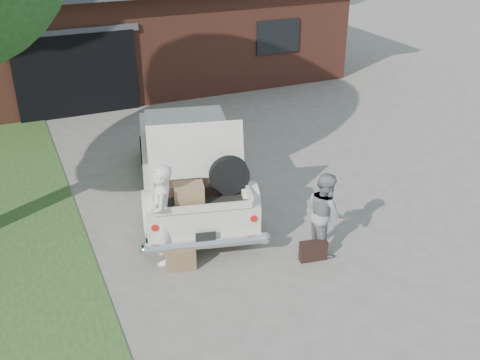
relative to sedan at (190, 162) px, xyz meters
name	(u,v)px	position (x,y,z in m)	size (l,w,h in m)	color
ground	(254,253)	(0.28, -2.38, -0.73)	(90.00, 90.00, 0.00)	gray
house	(134,22)	(1.27, 9.09, 0.94)	(12.80, 7.80, 3.30)	brown
sedan	(190,162)	(0.00, 0.00, 0.00)	(3.00, 5.25, 2.03)	beige
woman_left	(162,215)	(-1.15, -1.98, 0.13)	(0.62, 0.41, 1.71)	silver
woman_right	(325,213)	(1.39, -2.75, -0.01)	(0.70, 0.54, 1.43)	gray
suitcase_left	(181,260)	(-0.99, -2.33, -0.54)	(0.48, 0.15, 0.37)	olive
suitcase_right	(313,251)	(1.08, -2.96, -0.55)	(0.45, 0.14, 0.35)	black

